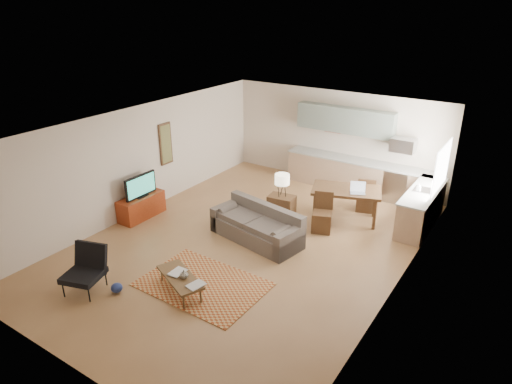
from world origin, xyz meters
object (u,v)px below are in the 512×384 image
Objects in this scene: coffee_table at (180,284)px; console_table at (281,210)px; armchair at (83,271)px; sofa at (256,224)px; dining_table at (345,205)px; tv_credenza at (141,206)px.

console_table is at bearing 111.69° from coffee_table.
armchair reaches higher than coffee_table.
dining_table is at bearing 68.50° from sofa.
tv_credenza is at bearing 171.68° from coffee_table.
sofa is 3.13× the size of console_table.
sofa is 1.84× the size of tv_credenza.
sofa is 3.75m from armchair.
tv_credenza is (-2.96, 1.86, 0.11)m from coffee_table.
coffee_table is at bearing -81.28° from sofa.
armchair is at bearing -117.98° from console_table.
console_table is 1.58m from dining_table.
coffee_table is 3.50m from tv_credenza.
armchair is (-1.58, -3.40, 0.04)m from sofa.
coffee_table is 0.95× the size of tv_credenza.
console_table is at bearing 52.11° from armchair.
armchair is at bearing -137.39° from dining_table.
console_table reaches higher than tv_credenza.
tv_credenza reaches higher than coffee_table.
tv_credenza is at bearing -168.34° from dining_table.
sofa is 1.38× the size of dining_table.
tv_credenza is at bearing -160.13° from console_table.
console_table is 0.44× the size of dining_table.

